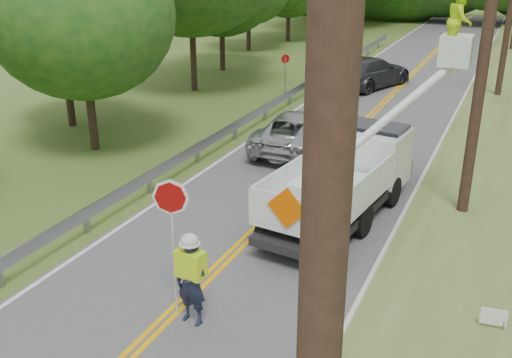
% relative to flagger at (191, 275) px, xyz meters
% --- Properties ---
extents(road, '(7.20, 96.00, 0.03)m').
position_rel_flagger_xyz_m(road, '(-0.54, 12.34, -1.09)').
color(road, '#525154').
rests_on(road, ground).
extents(guardrail, '(0.18, 48.00, 0.77)m').
position_rel_flagger_xyz_m(guardrail, '(-4.56, 13.25, -0.55)').
color(guardrail, gray).
rests_on(guardrail, ground).
extents(utility_poles, '(1.60, 43.30, 10.00)m').
position_rel_flagger_xyz_m(utility_poles, '(4.46, 15.35, 4.17)').
color(utility_poles, black).
rests_on(utility_poles, ground).
extents(flagger, '(1.16, 0.52, 3.04)m').
position_rel_flagger_xyz_m(flagger, '(0.00, 0.00, 0.00)').
color(flagger, '#191E33').
rests_on(flagger, road).
extents(bucket_truck, '(4.26, 6.50, 6.26)m').
position_rel_flagger_xyz_m(bucket_truck, '(1.63, 6.74, 0.36)').
color(bucket_truck, black).
rests_on(bucket_truck, road).
extents(suv_silver, '(2.63, 5.36, 1.46)m').
position_rel_flagger_xyz_m(suv_silver, '(-1.88, 11.19, -0.35)').
color(suv_silver, '#AAADB1').
rests_on(suv_silver, road).
extents(suv_darkgrey, '(4.02, 6.06, 1.63)m').
position_rel_flagger_xyz_m(suv_darkgrey, '(-2.07, 22.50, -0.26)').
color(suv_darkgrey, '#33353A').
rests_on(suv_darkgrey, road).
extents(stop_sign_permanent, '(0.34, 0.34, 2.15)m').
position_rel_flagger_xyz_m(stop_sign_permanent, '(-5.43, 18.64, 0.29)').
color(stop_sign_permanent, gray).
rests_on(stop_sign_permanent, ground).
extents(yard_sign, '(0.50, 0.08, 0.72)m').
position_rel_flagger_xyz_m(yard_sign, '(5.62, 1.87, -0.58)').
color(yard_sign, white).
rests_on(yard_sign, ground).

